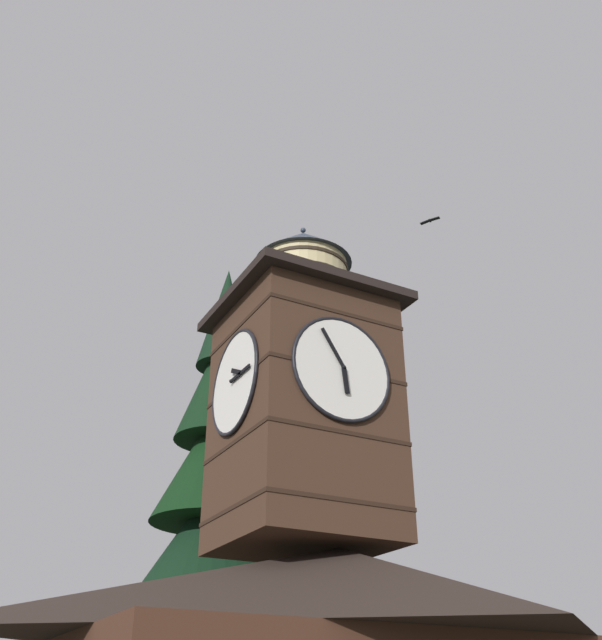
{
  "coord_description": "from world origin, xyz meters",
  "views": [
    {
      "loc": [
        8.06,
        12.27,
        2.23
      ],
      "look_at": [
        -0.06,
        -2.93,
        11.54
      ],
      "focal_mm": 41.11,
      "sensor_mm": 36.0,
      "label": 1
    }
  ],
  "objects_px": {
    "pine_tree_behind": "(214,538)",
    "flying_bird_low": "(430,221)",
    "clock_tower": "(303,392)",
    "moon": "(313,540)"
  },
  "relations": [
    {
      "from": "flying_bird_low",
      "to": "clock_tower",
      "type": "bearing_deg",
      "value": 10.99
    },
    {
      "from": "clock_tower",
      "to": "flying_bird_low",
      "type": "bearing_deg",
      "value": -169.01
    },
    {
      "from": "moon",
      "to": "flying_bird_low",
      "type": "bearing_deg",
      "value": 68.57
    },
    {
      "from": "flying_bird_low",
      "to": "pine_tree_behind",
      "type": "bearing_deg",
      "value": -47.53
    },
    {
      "from": "pine_tree_behind",
      "to": "flying_bird_low",
      "type": "distance_m",
      "value": 13.38
    },
    {
      "from": "clock_tower",
      "to": "pine_tree_behind",
      "type": "height_order",
      "value": "pine_tree_behind"
    },
    {
      "from": "clock_tower",
      "to": "pine_tree_behind",
      "type": "distance_m",
      "value": 7.44
    },
    {
      "from": "pine_tree_behind",
      "to": "flying_bird_low",
      "type": "height_order",
      "value": "flying_bird_low"
    },
    {
      "from": "clock_tower",
      "to": "flying_bird_low",
      "type": "xyz_separation_m",
      "value": [
        -5.86,
        -1.14,
        8.28
      ]
    },
    {
      "from": "clock_tower",
      "to": "flying_bird_low",
      "type": "distance_m",
      "value": 10.21
    }
  ]
}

